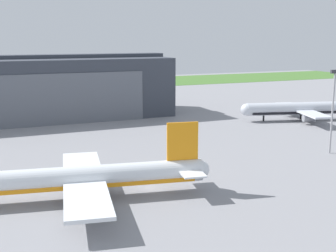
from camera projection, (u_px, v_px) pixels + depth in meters
The scene contains 6 objects.
ground_plane at pixel (151, 190), 78.81m from camera, with size 440.00×440.00×0.00m, color gray.
grass_field_strip at pixel (31, 86), 242.55m from camera, with size 440.00×56.00×0.08m, color #467330.
maintenance_hangar at pixel (17, 89), 143.39m from camera, with size 98.70×28.74×20.75m.
airliner_near_left at pixel (79, 179), 73.33m from camera, with size 44.51×35.00×12.27m.
airliner_far_right at pixel (300, 109), 143.39m from camera, with size 37.53×31.05×12.70m.
apron_light_mast at pixel (333, 105), 101.38m from camera, with size 2.40×0.50×19.21m.
Camera 1 is at (-26.79, -70.21, 26.44)m, focal length 47.89 mm.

